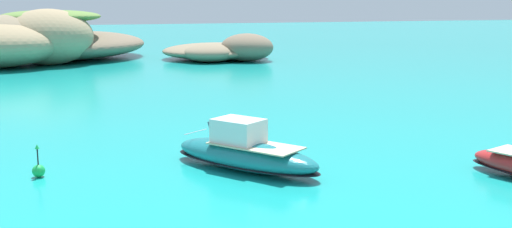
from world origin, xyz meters
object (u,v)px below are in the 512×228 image
motorboat_teal (245,153)px  islet_large (35,41)px  channel_buoy (39,170)px  islet_small (224,50)px

motorboat_teal → islet_large: bearing=98.9°
islet_large → channel_buoy: 54.15m
islet_large → motorboat_teal: 56.69m
islet_small → motorboat_teal: 54.42m
islet_large → channel_buoy: bearing=-90.2°
channel_buoy → motorboat_teal: bearing=-11.9°
islet_large → channel_buoy: size_ratio=22.11×
islet_small → channel_buoy: 55.79m
islet_small → channel_buoy: size_ratio=11.35×
islet_large → channel_buoy: (-0.16, -54.10, -2.42)m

